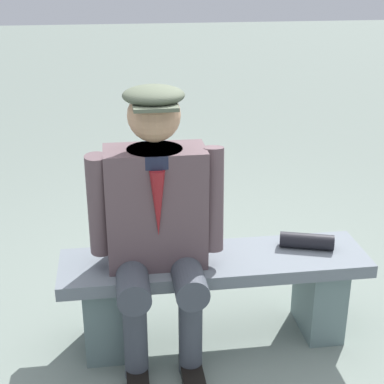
{
  "coord_description": "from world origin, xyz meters",
  "views": [
    {
      "loc": [
        0.46,
        2.47,
        1.82
      ],
      "look_at": [
        0.11,
        0.0,
        0.81
      ],
      "focal_mm": 54.66,
      "sensor_mm": 36.0,
      "label": 1
    }
  ],
  "objects": [
    {
      "name": "seated_man",
      "position": [
        0.28,
        0.05,
        0.72
      ],
      "size": [
        0.63,
        0.55,
        1.31
      ],
      "color": "#59454A",
      "rests_on": "ground"
    },
    {
      "name": "bench",
      "position": [
        0.0,
        0.0,
        0.3
      ],
      "size": [
        1.5,
        0.39,
        0.46
      ],
      "color": "slate",
      "rests_on": "ground"
    },
    {
      "name": "rolled_magazine",
      "position": [
        -0.47,
        -0.04,
        0.5
      ],
      "size": [
        0.28,
        0.15,
        0.08
      ],
      "primitive_type": "cylinder",
      "rotation": [
        0.0,
        1.57,
        -0.31
      ],
      "color": "black",
      "rests_on": "bench"
    },
    {
      "name": "ground_plane",
      "position": [
        0.0,
        0.0,
        0.0
      ],
      "size": [
        30.0,
        30.0,
        0.0
      ],
      "primitive_type": "plane",
      "color": "slate"
    }
  ]
}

